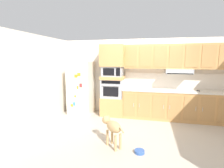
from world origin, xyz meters
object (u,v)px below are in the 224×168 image
at_px(built_in_oven, 113,88).
at_px(dog_food_bowl, 139,152).
at_px(refrigerator, 81,88).
at_px(microwave, 113,71).
at_px(dog, 112,126).
at_px(screwdriver, 199,91).

distance_m(built_in_oven, dog_food_bowl, 2.55).
xyz_separation_m(refrigerator, microwave, (1.09, 0.07, 0.58)).
distance_m(built_in_oven, dog, 2.11).
bearing_deg(refrigerator, screwdriver, 0.67).
bearing_deg(dog, dog_food_bowl, -152.73).
distance_m(refrigerator, microwave, 1.24).
height_order(refrigerator, screwdriver, refrigerator).
bearing_deg(screwdriver, dog, -137.31).
distance_m(built_in_oven, microwave, 0.56).
relative_size(dog, dog_food_bowl, 3.13).
height_order(refrigerator, dog_food_bowl, refrigerator).
bearing_deg(dog, microwave, -36.04).
height_order(refrigerator, dog, refrigerator).
distance_m(refrigerator, dog, 2.51).
bearing_deg(dog_food_bowl, refrigerator, 135.29).
height_order(refrigerator, microwave, refrigerator).
bearing_deg(screwdriver, built_in_oven, 179.46).
distance_m(screwdriver, dog_food_bowl, 2.80).
bearing_deg(dog, built_in_oven, -36.04).
xyz_separation_m(refrigerator, screwdriver, (3.68, 0.04, 0.05)).
bearing_deg(refrigerator, dog_food_bowl, -44.71).
distance_m(refrigerator, dog_food_bowl, 3.10).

